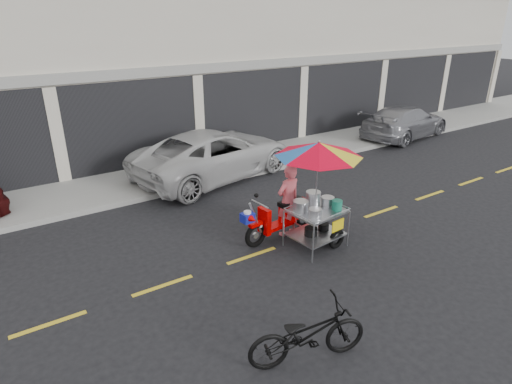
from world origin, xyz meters
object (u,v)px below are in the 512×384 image
white_pickup (215,154)px  near_bicycle (308,334)px  food_vendor_rig (306,178)px  silver_pickup (405,122)px

white_pickup → near_bicycle: 8.05m
near_bicycle → food_vendor_rig: 3.78m
silver_pickup → food_vendor_rig: bearing=108.3°
near_bicycle → food_vendor_rig: food_vendor_rig is taller
white_pickup → food_vendor_rig: size_ratio=2.11×
silver_pickup → food_vendor_rig: size_ratio=1.79×
white_pickup → near_bicycle: (-2.53, -7.63, -0.26)m
white_pickup → food_vendor_rig: bearing=164.1°
white_pickup → near_bicycle: white_pickup is taller
near_bicycle → silver_pickup: bearing=-40.1°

